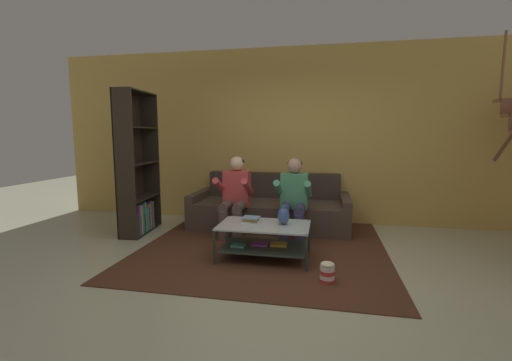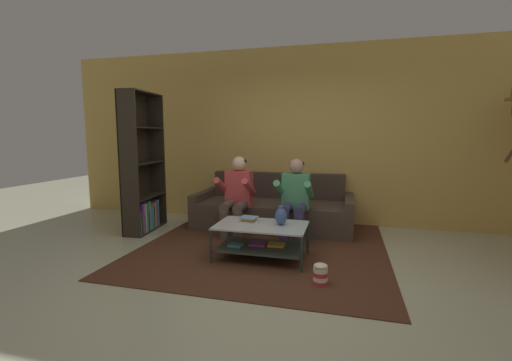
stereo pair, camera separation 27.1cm
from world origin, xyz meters
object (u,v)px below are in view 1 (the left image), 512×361
object	(u,v)px
coffee_table	(264,236)
couch	(270,210)
person_seated_left	(235,193)
person_seated_right	(294,196)
bookshelf	(136,182)
vase	(284,216)
book_stack	(251,219)
popcorn_tub	(327,272)

from	to	relation	value
coffee_table	couch	bearing A→B (deg)	96.06
person_seated_left	person_seated_right	size ratio (longest dim) A/B	1.01
bookshelf	person_seated_right	bearing A→B (deg)	2.85
person_seated_right	bookshelf	size ratio (longest dim) A/B	0.54
vase	book_stack	distance (m)	0.41
person_seated_left	person_seated_right	xyz separation A→B (m)	(0.85, -0.00, -0.01)
couch	bookshelf	bearing A→B (deg)	-159.92
vase	book_stack	size ratio (longest dim) A/B	0.96
couch	person_seated_right	size ratio (longest dim) A/B	2.16
person_seated_left	bookshelf	size ratio (longest dim) A/B	0.55
coffee_table	popcorn_tub	world-z (taller)	coffee_table
book_stack	popcorn_tub	size ratio (longest dim) A/B	1.09
couch	book_stack	xyz separation A→B (m)	(-0.02, -1.35, 0.18)
person_seated_right	vase	world-z (taller)	person_seated_right
person_seated_right	coffee_table	distance (m)	0.96
coffee_table	bookshelf	bearing A→B (deg)	160.53
couch	coffee_table	distance (m)	1.44
person_seated_left	bookshelf	distance (m)	1.51
vase	bookshelf	xyz separation A→B (m)	(-2.30, 0.69, 0.24)
vase	bookshelf	size ratio (longest dim) A/B	0.11
bookshelf	person_seated_left	bearing A→B (deg)	4.51
person_seated_right	book_stack	distance (m)	0.90
popcorn_tub	bookshelf	bearing A→B (deg)	155.53
couch	person_seated_left	size ratio (longest dim) A/B	2.13
popcorn_tub	book_stack	bearing A→B (deg)	145.31
bookshelf	coffee_table	bearing A→B (deg)	-19.47
person_seated_left	book_stack	distance (m)	0.88
vase	book_stack	world-z (taller)	vase
couch	coffee_table	world-z (taller)	couch
vase	popcorn_tub	bearing A→B (deg)	-49.11
person_seated_right	coffee_table	bearing A→B (deg)	-107.67
person_seated_right	book_stack	bearing A→B (deg)	-120.33
book_stack	popcorn_tub	xyz separation A→B (m)	(0.91, -0.63, -0.34)
couch	bookshelf	world-z (taller)	bookshelf
vase	coffee_table	bearing A→B (deg)	-169.07
vase	book_stack	xyz separation A→B (m)	(-0.40, 0.04, -0.08)
couch	vase	size ratio (longest dim) A/B	10.79
person_seated_left	book_stack	world-z (taller)	person_seated_left
person_seated_left	person_seated_right	world-z (taller)	person_seated_left
person_seated_left	coffee_table	world-z (taller)	person_seated_left
coffee_table	popcorn_tub	xyz separation A→B (m)	(0.74, -0.55, -0.17)
person_seated_right	book_stack	world-z (taller)	person_seated_right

